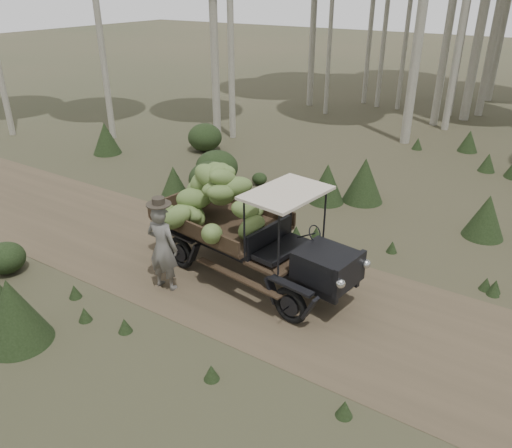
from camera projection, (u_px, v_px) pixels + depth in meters
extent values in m
plane|color=#473D2B|center=(322.00, 307.00, 10.12)|extent=(120.00, 120.00, 0.00)
cube|color=brown|center=(322.00, 307.00, 10.12)|extent=(70.00, 4.00, 0.01)
cube|color=black|center=(325.00, 264.00, 9.68)|extent=(1.13, 1.09, 0.56)
cube|color=black|center=(350.00, 274.00, 9.35)|extent=(0.24, 1.02, 0.63)
cube|color=black|center=(269.00, 237.00, 10.47)|extent=(0.27, 1.42, 0.56)
cube|color=#38281C|center=(221.00, 223.00, 11.35)|extent=(3.06, 2.19, 0.08)
cube|color=#38281C|center=(247.00, 203.00, 11.89)|extent=(2.82, 0.45, 0.32)
cube|color=#38281C|center=(191.00, 229.00, 10.65)|extent=(2.82, 0.45, 0.32)
cube|color=#38281C|center=(179.00, 199.00, 12.10)|extent=(0.31, 1.81, 0.32)
cube|color=beige|center=(287.00, 193.00, 9.72)|extent=(1.39, 1.86, 0.06)
cube|color=black|center=(267.00, 246.00, 11.15)|extent=(4.63, 0.74, 0.18)
cube|color=black|center=(244.00, 259.00, 10.63)|extent=(4.63, 0.74, 0.18)
torus|color=black|center=(336.00, 272.00, 10.63)|extent=(0.78, 0.24, 0.77)
torus|color=black|center=(290.00, 305.00, 9.53)|extent=(0.78, 0.24, 0.77)
torus|color=black|center=(230.00, 229.00, 12.47)|extent=(0.78, 0.24, 0.77)
torus|color=black|center=(181.00, 253.00, 11.37)|extent=(0.78, 0.24, 0.77)
sphere|color=beige|center=(366.00, 264.00, 9.59)|extent=(0.18, 0.18, 0.18)
sphere|color=beige|center=(340.00, 283.00, 8.98)|extent=(0.18, 0.18, 0.18)
ellipsoid|color=#5D723B|center=(166.00, 214.00, 11.26)|extent=(0.60, 0.88, 0.67)
ellipsoid|color=#5D723B|center=(218.00, 185.00, 11.65)|extent=(0.87, 0.66, 0.65)
ellipsoid|color=#5D723B|center=(216.00, 184.00, 11.15)|extent=(0.85, 0.92, 0.47)
ellipsoid|color=#5D723B|center=(221.00, 174.00, 10.96)|extent=(0.85, 0.54, 0.54)
ellipsoid|color=#5D723B|center=(193.00, 214.00, 11.27)|extent=(1.02, 0.78, 0.62)
ellipsoid|color=#5D723B|center=(199.00, 190.00, 11.54)|extent=(0.88, 0.67, 0.68)
ellipsoid|color=#5D723B|center=(217.00, 189.00, 10.82)|extent=(0.64, 0.83, 0.44)
ellipsoid|color=#5D723B|center=(210.00, 177.00, 10.92)|extent=(0.90, 0.49, 0.70)
ellipsoid|color=#5D723B|center=(252.00, 228.00, 10.43)|extent=(0.63, 0.87, 0.65)
ellipsoid|color=#5D723B|center=(194.00, 199.00, 11.16)|extent=(0.97, 0.87, 0.57)
ellipsoid|color=#5D723B|center=(236.00, 186.00, 10.87)|extent=(0.80, 0.88, 0.44)
ellipsoid|color=#5D723B|center=(219.00, 173.00, 10.90)|extent=(0.46, 0.68, 0.46)
ellipsoid|color=#5D723B|center=(197.00, 195.00, 12.16)|extent=(0.81, 0.66, 0.52)
ellipsoid|color=#5D723B|center=(201.00, 196.00, 11.32)|extent=(1.02, 0.88, 0.76)
ellipsoid|color=#5D723B|center=(207.00, 179.00, 11.18)|extent=(0.95, 1.06, 0.79)
ellipsoid|color=#5D723B|center=(223.00, 178.00, 10.72)|extent=(0.59, 0.88, 0.60)
ellipsoid|color=#5D723B|center=(255.00, 207.00, 11.61)|extent=(0.83, 0.82, 0.56)
ellipsoid|color=#5D723B|center=(222.00, 195.00, 11.17)|extent=(0.59, 0.84, 0.55)
ellipsoid|color=#5D723B|center=(222.00, 181.00, 11.18)|extent=(0.83, 0.78, 0.48)
ellipsoid|color=#5D723B|center=(216.00, 175.00, 10.97)|extent=(0.91, 0.86, 0.68)
ellipsoid|color=#5D723B|center=(186.00, 214.00, 11.04)|extent=(0.83, 0.44, 0.42)
ellipsoid|color=#5D723B|center=(245.00, 210.00, 10.49)|extent=(0.78, 0.81, 0.59)
ellipsoid|color=#5D723B|center=(221.00, 193.00, 10.66)|extent=(0.67, 0.77, 0.48)
ellipsoid|color=#5D723B|center=(176.00, 218.00, 10.78)|extent=(0.98, 0.85, 0.77)
ellipsoid|color=#5D723B|center=(212.00, 234.00, 10.14)|extent=(0.75, 0.93, 0.71)
imported|color=#63605A|center=(163.00, 248.00, 10.38)|extent=(0.75, 0.54, 1.93)
cylinder|color=#312B22|center=(159.00, 204.00, 9.94)|extent=(0.57, 0.57, 0.03)
cylinder|color=#312B22|center=(158.00, 201.00, 9.91)|extent=(0.28, 0.28, 0.15)
ellipsoid|color=#233319|center=(259.00, 179.00, 16.13)|extent=(0.49, 0.49, 0.39)
cone|color=#233319|center=(327.00, 183.00, 14.70)|extent=(1.06, 1.06, 1.18)
ellipsoid|color=#233319|center=(205.00, 137.00, 19.20)|extent=(1.31, 1.31, 1.05)
cone|color=#233319|center=(174.00, 181.00, 15.23)|extent=(0.84, 0.84, 0.93)
cone|color=#233319|center=(229.00, 185.00, 14.97)|extent=(0.77, 0.77, 0.86)
ellipsoid|color=#233319|center=(5.00, 258.00, 11.21)|extent=(0.87, 0.87, 0.70)
cone|color=#233319|center=(106.00, 138.00, 18.88)|extent=(1.07, 1.07, 1.19)
ellipsoid|color=#233319|center=(217.00, 167.00, 16.03)|extent=(1.37, 1.37, 1.10)
cone|color=#233319|center=(469.00, 141.00, 19.16)|extent=(0.75, 0.75, 0.84)
cone|color=#233319|center=(364.00, 180.00, 14.74)|extent=(1.20, 1.20, 1.34)
cone|color=#233319|center=(486.00, 216.00, 12.69)|extent=(1.04, 1.04, 1.15)
ellipsoid|color=#233319|center=(210.00, 179.00, 15.12)|extent=(1.34, 1.34, 1.07)
cone|color=#233319|center=(417.00, 144.00, 19.49)|extent=(0.41, 0.41, 0.46)
cone|color=#233319|center=(13.00, 312.00, 8.88)|extent=(1.20, 1.20, 1.33)
cone|color=#233319|center=(488.00, 162.00, 17.20)|extent=(0.58, 0.58, 0.64)
cone|color=#233319|center=(392.00, 247.00, 12.12)|extent=(0.27, 0.27, 0.30)
cone|color=#233319|center=(125.00, 325.00, 9.36)|extent=(0.27, 0.27, 0.30)
cone|color=#233319|center=(316.00, 232.00, 12.82)|extent=(0.27, 0.27, 0.30)
cone|color=#233319|center=(260.00, 217.00, 13.65)|extent=(0.27, 0.27, 0.30)
cone|color=#233319|center=(211.00, 372.00, 8.24)|extent=(0.27, 0.27, 0.30)
cone|color=#233319|center=(252.00, 212.00, 13.95)|extent=(0.27, 0.27, 0.30)
cone|color=#233319|center=(486.00, 284.00, 10.64)|extent=(0.27, 0.27, 0.30)
cone|color=#233319|center=(75.00, 291.00, 10.38)|extent=(0.27, 0.27, 0.30)
cone|color=#233319|center=(296.00, 231.00, 12.86)|extent=(0.27, 0.27, 0.30)
cone|color=#233319|center=(495.00, 286.00, 10.56)|extent=(0.27, 0.27, 0.30)
cone|color=#233319|center=(494.00, 289.00, 10.45)|extent=(0.27, 0.27, 0.30)
cone|color=#233319|center=(85.00, 314.00, 9.67)|extent=(0.27, 0.27, 0.30)
cone|color=#233319|center=(344.00, 408.00, 7.54)|extent=(0.27, 0.27, 0.30)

